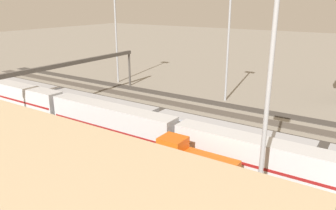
{
  "coord_description": "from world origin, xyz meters",
  "views": [
    {
      "loc": [
        -25.9,
        45.0,
        20.4
      ],
      "look_at": [
        5.29,
        -2.09,
        2.5
      ],
      "focal_mm": 35.14,
      "sensor_mm": 36.0,
      "label": 1
    }
  ],
  "objects_px": {
    "light_mast_2": "(229,26)",
    "signal_gantry": "(75,66)",
    "train_on_track_5": "(111,121)",
    "light_mast_1": "(271,64)",
    "train_on_track_4": "(146,119)",
    "light_mast_0": "(115,21)",
    "train_on_track_6": "(193,166)"
  },
  "relations": [
    {
      "from": "train_on_track_6",
      "to": "signal_gantry",
      "type": "distance_m",
      "value": 39.6
    },
    {
      "from": "train_on_track_4",
      "to": "light_mast_0",
      "type": "xyz_separation_m",
      "value": [
        27.08,
        -23.4,
        13.51
      ]
    },
    {
      "from": "light_mast_1",
      "to": "signal_gantry",
      "type": "bearing_deg",
      "value": -20.97
    },
    {
      "from": "light_mast_1",
      "to": "light_mast_2",
      "type": "distance_m",
      "value": 40.24
    },
    {
      "from": "signal_gantry",
      "to": "light_mast_1",
      "type": "bearing_deg",
      "value": 159.03
    },
    {
      "from": "light_mast_1",
      "to": "train_on_track_6",
      "type": "bearing_deg",
      "value": -14.19
    },
    {
      "from": "train_on_track_6",
      "to": "train_on_track_5",
      "type": "height_order",
      "value": "same"
    },
    {
      "from": "signal_gantry",
      "to": "train_on_track_5",
      "type": "bearing_deg",
      "value": 152.03
    },
    {
      "from": "train_on_track_6",
      "to": "light_mast_0",
      "type": "distance_m",
      "value": 54.8
    },
    {
      "from": "light_mast_1",
      "to": "signal_gantry",
      "type": "relative_size",
      "value": 0.67
    },
    {
      "from": "light_mast_0",
      "to": "light_mast_2",
      "type": "distance_m",
      "value": 30.66
    },
    {
      "from": "train_on_track_4",
      "to": "train_on_track_6",
      "type": "height_order",
      "value": "train_on_track_6"
    },
    {
      "from": "light_mast_0",
      "to": "train_on_track_4",
      "type": "bearing_deg",
      "value": 139.18
    },
    {
      "from": "train_on_track_5",
      "to": "light_mast_2",
      "type": "xyz_separation_m",
      "value": [
        -6.74,
        -28.22,
        13.08
      ]
    },
    {
      "from": "train_on_track_5",
      "to": "signal_gantry",
      "type": "bearing_deg",
      "value": -27.97
    },
    {
      "from": "train_on_track_5",
      "to": "light_mast_1",
      "type": "xyz_separation_m",
      "value": [
        -25.92,
        7.15,
        12.7
      ]
    },
    {
      "from": "light_mast_1",
      "to": "light_mast_2",
      "type": "xyz_separation_m",
      "value": [
        19.18,
        -35.37,
        0.39
      ]
    },
    {
      "from": "train_on_track_4",
      "to": "signal_gantry",
      "type": "height_order",
      "value": "signal_gantry"
    },
    {
      "from": "light_mast_0",
      "to": "signal_gantry",
      "type": "xyz_separation_m",
      "value": [
        -5.09,
        18.4,
        -7.91
      ]
    },
    {
      "from": "train_on_track_5",
      "to": "signal_gantry",
      "type": "height_order",
      "value": "signal_gantry"
    },
    {
      "from": "train_on_track_5",
      "to": "light_mast_1",
      "type": "bearing_deg",
      "value": 164.57
    },
    {
      "from": "train_on_track_4",
      "to": "train_on_track_5",
      "type": "distance_m",
      "value": 5.94
    },
    {
      "from": "train_on_track_4",
      "to": "light_mast_0",
      "type": "distance_m",
      "value": 38.26
    },
    {
      "from": "light_mast_0",
      "to": "light_mast_2",
      "type": "xyz_separation_m",
      "value": [
        -30.66,
        0.18,
        0.11
      ]
    },
    {
      "from": "train_on_track_4",
      "to": "signal_gantry",
      "type": "xyz_separation_m",
      "value": [
        21.99,
        -5.0,
        5.6
      ]
    },
    {
      "from": "light_mast_0",
      "to": "light_mast_1",
      "type": "relative_size",
      "value": 1.02
    },
    {
      "from": "light_mast_0",
      "to": "light_mast_1",
      "type": "height_order",
      "value": "light_mast_0"
    },
    {
      "from": "light_mast_0",
      "to": "signal_gantry",
      "type": "bearing_deg",
      "value": 105.47
    },
    {
      "from": "light_mast_1",
      "to": "light_mast_2",
      "type": "height_order",
      "value": "light_mast_2"
    },
    {
      "from": "light_mast_1",
      "to": "light_mast_0",
      "type": "bearing_deg",
      "value": -35.5
    },
    {
      "from": "light_mast_2",
      "to": "signal_gantry",
      "type": "height_order",
      "value": "light_mast_2"
    },
    {
      "from": "train_on_track_4",
      "to": "light_mast_1",
      "type": "relative_size",
      "value": 5.91
    }
  ]
}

